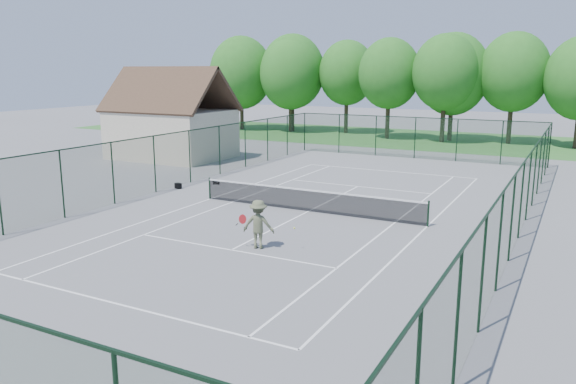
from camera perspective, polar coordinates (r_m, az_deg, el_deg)
name	(u,v)px	position (r m, az deg, el deg)	size (l,w,h in m)	color
ground	(308,211)	(25.81, 2.07, -1.99)	(140.00, 140.00, 0.00)	slate
grass_far	(449,141)	(54.03, 16.05, 5.05)	(80.00, 16.00, 0.01)	#37762F
court_lines	(308,211)	(25.81, 2.07, -1.98)	(11.05, 23.85, 0.01)	white
tennis_net	(308,199)	(25.67, 2.08, -0.74)	(11.08, 0.08, 1.10)	black
fence_enclosure	(308,178)	(25.47, 2.09, 1.42)	(18.05, 36.05, 3.02)	#183C20
utility_building	(171,115)	(42.30, -11.81, 7.63)	(8.60, 6.27, 6.63)	beige
tree_line_far	(453,74)	(53.66, 16.44, 11.40)	(39.40, 6.40, 9.70)	#3C2A20
sports_bag_a	(178,186)	(31.30, -11.10, 0.62)	(0.38, 0.23, 0.31)	black
sports_bag_b	(216,182)	(32.16, -7.32, 1.02)	(0.34, 0.21, 0.26)	black
tennis_player	(258,224)	(20.35, -3.03, -3.29)	(2.14, 0.99, 1.79)	#5A5F42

